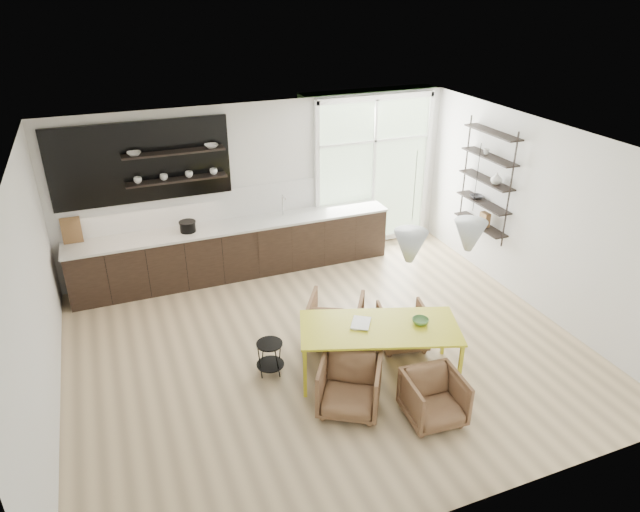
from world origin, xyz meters
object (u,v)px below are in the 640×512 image
(armchair_back_right, at_px, (403,326))
(armchair_front_left, at_px, (350,386))
(wire_stool, at_px, (270,354))
(armchair_back_left, at_px, (336,319))
(armchair_front_right, at_px, (434,398))
(dining_table, at_px, (379,330))

(armchair_back_right, xyz_separation_m, armchair_front_left, (-1.25, -0.95, 0.04))
(armchair_back_right, height_order, wire_stool, armchair_back_right)
(armchair_back_left, relative_size, wire_stool, 1.64)
(armchair_front_left, height_order, wire_stool, armchair_front_left)
(armchair_back_right, distance_m, armchair_front_right, 1.53)
(armchair_back_left, height_order, armchair_back_right, armchair_back_left)
(dining_table, bearing_deg, armchair_back_left, 121.96)
(dining_table, bearing_deg, armchair_front_left, -124.07)
(armchair_front_right, bearing_deg, armchair_front_left, 152.24)
(armchair_back_right, height_order, armchair_front_left, armchair_front_left)
(armchair_back_left, bearing_deg, dining_table, 134.53)
(armchair_back_right, bearing_deg, armchair_front_right, 87.67)
(dining_table, distance_m, armchair_front_right, 1.09)
(dining_table, xyz_separation_m, armchair_back_left, (-0.21, 0.92, -0.34))
(armchair_back_left, distance_m, armchair_back_right, 0.95)
(armchair_front_left, distance_m, wire_stool, 1.23)
(armchair_back_right, bearing_deg, wire_stool, 10.84)
(dining_table, xyz_separation_m, armchair_front_right, (0.22, -1.00, -0.38))
(dining_table, height_order, armchair_front_left, dining_table)
(dining_table, height_order, armchair_back_left, dining_table)
(armchair_back_right, xyz_separation_m, armchair_front_right, (-0.41, -1.48, 0.00))
(dining_table, distance_m, armchair_front_left, 0.85)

